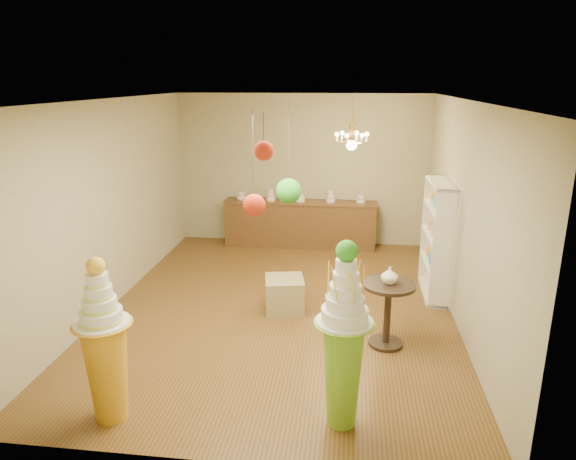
# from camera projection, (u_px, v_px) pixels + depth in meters

# --- Properties ---
(floor) EXTENTS (6.50, 6.50, 0.00)m
(floor) POSITION_uv_depth(u_px,v_px,m) (280.00, 307.00, 7.64)
(floor) COLOR brown
(floor) RESTS_ON ground
(ceiling) EXTENTS (6.50, 6.50, 0.00)m
(ceiling) POSITION_uv_depth(u_px,v_px,m) (279.00, 100.00, 6.78)
(ceiling) COLOR white
(ceiling) RESTS_ON ground
(wall_back) EXTENTS (5.00, 0.04, 3.00)m
(wall_back) POSITION_uv_depth(u_px,v_px,m) (302.00, 170.00, 10.30)
(wall_back) COLOR tan
(wall_back) RESTS_ON ground
(wall_front) EXTENTS (5.00, 0.04, 3.00)m
(wall_front) POSITION_uv_depth(u_px,v_px,m) (223.00, 308.00, 4.12)
(wall_front) COLOR tan
(wall_front) RESTS_ON ground
(wall_left) EXTENTS (0.04, 6.50, 3.00)m
(wall_left) POSITION_uv_depth(u_px,v_px,m) (111.00, 204.00, 7.50)
(wall_left) COLOR tan
(wall_left) RESTS_ON ground
(wall_right) EXTENTS (0.04, 6.50, 3.00)m
(wall_right) POSITION_uv_depth(u_px,v_px,m) (463.00, 215.00, 6.92)
(wall_right) COLOR tan
(wall_right) RESTS_ON ground
(pedestal_green) EXTENTS (0.67, 0.67, 1.89)m
(pedestal_green) POSITION_uv_depth(u_px,v_px,m) (343.00, 351.00, 4.86)
(pedestal_green) COLOR #77B527
(pedestal_green) RESTS_ON floor
(pedestal_orange) EXTENTS (0.64, 0.64, 1.71)m
(pedestal_orange) POSITION_uv_depth(u_px,v_px,m) (106.00, 357.00, 4.98)
(pedestal_orange) COLOR gold
(pedestal_orange) RESTS_ON floor
(burlap_riser) EXTENTS (0.64, 0.64, 0.50)m
(burlap_riser) POSITION_uv_depth(u_px,v_px,m) (284.00, 294.00, 7.47)
(burlap_riser) COLOR olive
(burlap_riser) RESTS_ON floor
(sideboard) EXTENTS (3.04, 0.54, 1.16)m
(sideboard) POSITION_uv_depth(u_px,v_px,m) (300.00, 223.00, 10.33)
(sideboard) COLOR #55371A
(sideboard) RESTS_ON floor
(shelving_unit) EXTENTS (0.33, 1.20, 1.80)m
(shelving_unit) POSITION_uv_depth(u_px,v_px,m) (438.00, 239.00, 7.87)
(shelving_unit) COLOR #EDE5CC
(shelving_unit) RESTS_ON floor
(round_table) EXTENTS (0.78, 0.78, 0.84)m
(round_table) POSITION_uv_depth(u_px,v_px,m) (388.00, 306.00, 6.41)
(round_table) COLOR black
(round_table) RESTS_ON floor
(vase) EXTENTS (0.25, 0.25, 0.21)m
(vase) POSITION_uv_depth(u_px,v_px,m) (390.00, 275.00, 6.30)
(vase) COLOR #EDE5CC
(vase) RESTS_ON round_table
(pom_red_left) EXTENTS (0.22, 0.22, 1.00)m
(pom_red_left) POSITION_uv_depth(u_px,v_px,m) (254.00, 205.00, 4.93)
(pom_red_left) COLOR #3F3C2D
(pom_red_left) RESTS_ON ceiling
(pom_green_mid) EXTENTS (0.29, 0.29, 1.12)m
(pom_green_mid) POSITION_uv_depth(u_px,v_px,m) (289.00, 191.00, 5.90)
(pom_green_mid) COLOR #3F3C2D
(pom_green_mid) RESTS_ON ceiling
(pom_red_right) EXTENTS (0.17, 0.17, 0.41)m
(pom_red_right) POSITION_uv_depth(u_px,v_px,m) (264.00, 151.00, 4.43)
(pom_red_right) COLOR #3F3C2D
(pom_red_right) RESTS_ON ceiling
(chandelier) EXTENTS (0.66, 0.66, 0.85)m
(chandelier) POSITION_uv_depth(u_px,v_px,m) (352.00, 142.00, 8.20)
(chandelier) COLOR gold
(chandelier) RESTS_ON ceiling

